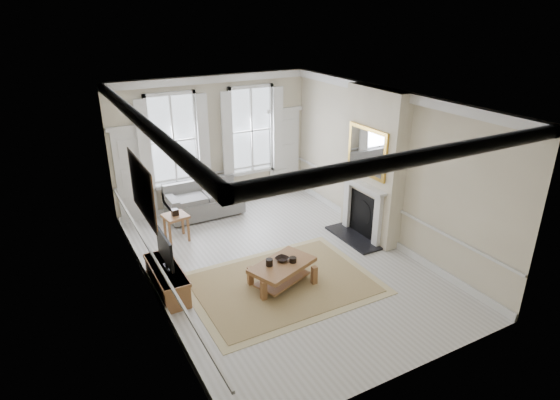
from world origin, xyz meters
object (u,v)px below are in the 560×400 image
tv_stand (167,280)px  side_table (176,220)px  sofa (203,201)px  coffee_table (282,267)px

tv_stand → side_table: bearing=68.4°
sofa → side_table: 1.45m
side_table → tv_stand: bearing=-111.6°
sofa → tv_stand: sofa is taller
coffee_table → tv_stand: size_ratio=1.00×
tv_stand → sofa: bearing=59.0°
side_table → coffee_table: bearing=-66.5°
side_table → coffee_table: size_ratio=0.43×
coffee_table → sofa: bearing=71.9°
side_table → tv_stand: side_table is taller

